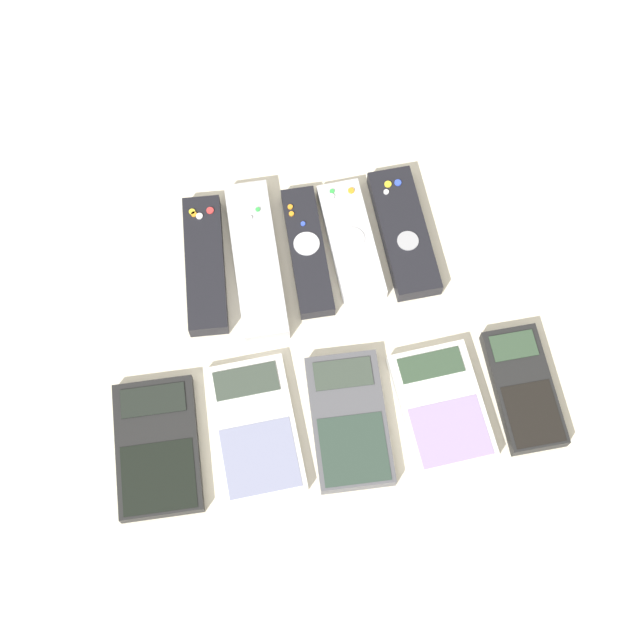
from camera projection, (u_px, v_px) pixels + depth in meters
ground_plane at (323, 343)px, 1.03m from camera, size 3.00×3.00×0.00m
remote_0 at (205, 264)px, 1.05m from camera, size 0.06×0.18×0.02m
remote_1 at (256, 260)px, 1.06m from camera, size 0.05×0.20×0.02m
remote_2 at (304, 252)px, 1.06m from camera, size 0.04×0.17×0.02m
remote_3 at (351, 241)px, 1.07m from camera, size 0.06×0.16×0.02m
remote_4 at (404, 232)px, 1.07m from camera, size 0.06×0.17×0.02m
calculator_0 at (157, 447)px, 0.97m from camera, size 0.09×0.15×0.02m
calculator_1 at (255, 428)px, 0.98m from camera, size 0.10×0.16×0.02m
calculator_2 at (349, 420)px, 0.98m from camera, size 0.09×0.16×0.02m
calculator_3 at (441, 406)px, 0.99m from camera, size 0.10×0.14×0.02m
calculator_4 at (524, 388)px, 1.00m from camera, size 0.07×0.14×0.02m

